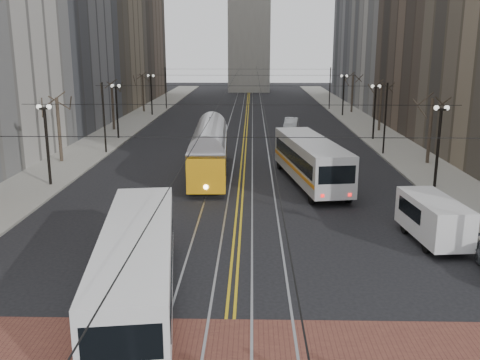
{
  "coord_description": "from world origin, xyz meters",
  "views": [
    {
      "loc": [
        0.78,
        -18.83,
        9.8
      ],
      "look_at": [
        0.15,
        8.21,
        3.0
      ],
      "focal_mm": 40.0,
      "sensor_mm": 36.0,
      "label": 1
    }
  ],
  "objects_px": {
    "sedan_grey": "(288,150)",
    "rear_bus": "(310,162)",
    "cargo_van": "(433,221)",
    "transit_bus": "(138,269)",
    "streetcar": "(210,155)",
    "pedestrian_d": "(95,304)",
    "sedan_silver": "(291,124)"
  },
  "relations": [
    {
      "from": "streetcar",
      "to": "rear_bus",
      "type": "height_order",
      "value": "rear_bus"
    },
    {
      "from": "transit_bus",
      "to": "streetcar",
      "type": "distance_m",
      "value": 21.54
    },
    {
      "from": "transit_bus",
      "to": "sedan_silver",
      "type": "height_order",
      "value": "transit_bus"
    },
    {
      "from": "rear_bus",
      "to": "transit_bus",
      "type": "bearing_deg",
      "value": -123.03
    },
    {
      "from": "transit_bus",
      "to": "sedan_silver",
      "type": "xyz_separation_m",
      "value": [
        8.99,
        44.71,
        -0.81
      ]
    },
    {
      "from": "sedan_grey",
      "to": "rear_bus",
      "type": "bearing_deg",
      "value": -81.8
    },
    {
      "from": "transit_bus",
      "to": "streetcar",
      "type": "height_order",
      "value": "streetcar"
    },
    {
      "from": "pedestrian_d",
      "to": "streetcar",
      "type": "bearing_deg",
      "value": -9.62
    },
    {
      "from": "sedan_grey",
      "to": "sedan_silver",
      "type": "xyz_separation_m",
      "value": [
        1.42,
        16.51,
        -0.01
      ]
    },
    {
      "from": "cargo_van",
      "to": "rear_bus",
      "type": "bearing_deg",
      "value": 107.21
    },
    {
      "from": "cargo_van",
      "to": "transit_bus",
      "type": "bearing_deg",
      "value": -157.63
    },
    {
      "from": "cargo_van",
      "to": "sedan_silver",
      "type": "height_order",
      "value": "cargo_van"
    },
    {
      "from": "transit_bus",
      "to": "streetcar",
      "type": "bearing_deg",
      "value": 79.11
    },
    {
      "from": "cargo_van",
      "to": "sedan_silver",
      "type": "distance_m",
      "value": 37.75
    },
    {
      "from": "transit_bus",
      "to": "rear_bus",
      "type": "bearing_deg",
      "value": 57.75
    },
    {
      "from": "cargo_van",
      "to": "sedan_silver",
      "type": "xyz_separation_m",
      "value": [
        -4.58,
        37.47,
        -0.42
      ]
    },
    {
      "from": "transit_bus",
      "to": "cargo_van",
      "type": "height_order",
      "value": "transit_bus"
    },
    {
      "from": "cargo_van",
      "to": "pedestrian_d",
      "type": "distance_m",
      "value": 17.2
    },
    {
      "from": "cargo_van",
      "to": "sedan_grey",
      "type": "bearing_deg",
      "value": 100.26
    },
    {
      "from": "rear_bus",
      "to": "pedestrian_d",
      "type": "xyz_separation_m",
      "value": [
        -9.81,
        -20.56,
        -0.81
      ]
    },
    {
      "from": "transit_bus",
      "to": "sedan_grey",
      "type": "height_order",
      "value": "transit_bus"
    },
    {
      "from": "rear_bus",
      "to": "sedan_grey",
      "type": "distance_m",
      "value": 9.23
    },
    {
      "from": "streetcar",
      "to": "pedestrian_d",
      "type": "distance_m",
      "value": 23.14
    },
    {
      "from": "transit_bus",
      "to": "cargo_van",
      "type": "relative_size",
      "value": 2.37
    },
    {
      "from": "sedan_silver",
      "to": "streetcar",
      "type": "bearing_deg",
      "value": -100.86
    },
    {
      "from": "streetcar",
      "to": "sedan_silver",
      "type": "xyz_separation_m",
      "value": [
        7.92,
        23.19,
        -0.89
      ]
    },
    {
      "from": "sedan_grey",
      "to": "pedestrian_d",
      "type": "distance_m",
      "value": 30.98
    },
    {
      "from": "streetcar",
      "to": "sedan_grey",
      "type": "bearing_deg",
      "value": 43.45
    },
    {
      "from": "rear_bus",
      "to": "cargo_van",
      "type": "distance_m",
      "value": 12.84
    },
    {
      "from": "transit_bus",
      "to": "streetcar",
      "type": "xyz_separation_m",
      "value": [
        1.06,
        21.51,
        0.07
      ]
    },
    {
      "from": "transit_bus",
      "to": "sedan_grey",
      "type": "relative_size",
      "value": 2.82
    },
    {
      "from": "streetcar",
      "to": "sedan_grey",
      "type": "height_order",
      "value": "streetcar"
    }
  ]
}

